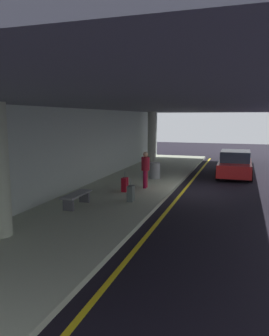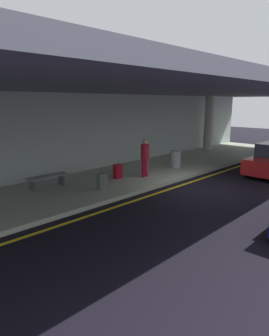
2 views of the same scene
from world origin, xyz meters
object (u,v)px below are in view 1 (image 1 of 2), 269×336
object	(u,v)px
trash_bin_steel	(155,171)
suitcase_upright_secondary	(131,193)
suitcase_upright_primary	(125,185)
bench_metal	(77,197)
traveler_with_luggage	(145,167)
car_red	(235,164)
support_column_left_mid	(152,137)

from	to	relation	value
trash_bin_steel	suitcase_upright_secondary	bearing A→B (deg)	-176.14
suitcase_upright_primary	suitcase_upright_secondary	bearing A→B (deg)	-175.14
suitcase_upright_secondary	bench_metal	bearing A→B (deg)	136.31
suitcase_upright_primary	trash_bin_steel	world-z (taller)	suitcase_upright_primary
traveler_with_luggage	suitcase_upright_secondary	xyz separation A→B (m)	(-2.60, -0.16, -0.65)
traveler_with_luggage	suitcase_upright_secondary	size ratio (longest dim) A/B	1.87
car_red	suitcase_upright_secondary	xyz separation A→B (m)	(-7.81, 3.69, -0.25)
support_column_left_mid	car_red	xyz separation A→B (m)	(-3.47, -5.89, -1.26)
trash_bin_steel	suitcase_upright_primary	bearing A→B (deg)	172.60
car_red	suitcase_upright_secondary	distance (m)	8.64
car_red	suitcase_upright_secondary	bearing A→B (deg)	153.24
support_column_left_mid	bench_metal	bearing A→B (deg)	-177.52
suitcase_upright_primary	bench_metal	world-z (taller)	suitcase_upright_primary
support_column_left_mid	car_red	bearing A→B (deg)	-120.49
traveler_with_luggage	support_column_left_mid	bearing A→B (deg)	25.31
trash_bin_steel	bench_metal	bearing A→B (deg)	168.42
support_column_left_mid	suitcase_upright_primary	xyz separation A→B (m)	(-9.73, -1.40, -1.51)
suitcase_upright_primary	suitcase_upright_secondary	xyz separation A→B (m)	(-1.55, -0.80, 0.00)
support_column_left_mid	suitcase_upright_secondary	bearing A→B (deg)	-168.97
car_red	suitcase_upright_secondary	size ratio (longest dim) A/B	4.56
suitcase_upright_secondary	bench_metal	world-z (taller)	suitcase_upright_secondary
suitcase_upright_primary	bench_metal	xyz separation A→B (m)	(-2.87, 0.85, 0.04)
suitcase_upright_secondary	bench_metal	distance (m)	2.12
support_column_left_mid	car_red	size ratio (longest dim) A/B	0.89
bench_metal	trash_bin_steel	distance (m)	6.53
car_red	trash_bin_steel	bearing A→B (deg)	122.67
suitcase_upright_secondary	trash_bin_steel	bearing A→B (deg)	11.45
support_column_left_mid	trash_bin_steel	xyz separation A→B (m)	(-6.21, -1.86, -1.40)
car_red	trash_bin_steel	world-z (taller)	car_red
support_column_left_mid	car_red	world-z (taller)	support_column_left_mid
traveler_with_luggage	trash_bin_steel	distance (m)	2.54
bench_metal	trash_bin_steel	xyz separation A→B (m)	(6.40, -1.31, 0.07)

